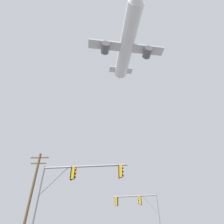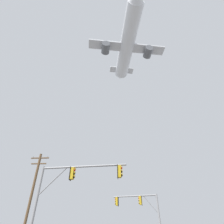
{
  "view_description": "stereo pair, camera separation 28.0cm",
  "coord_description": "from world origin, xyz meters",
  "px_view_note": "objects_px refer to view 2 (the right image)",
  "views": [
    {
      "loc": [
        0.71,
        -6.31,
        1.59
      ],
      "look_at": [
        -0.04,
        14.42,
        15.88
      ],
      "focal_mm": 29.22,
      "sensor_mm": 36.0,
      "label": 1
    },
    {
      "loc": [
        0.99,
        -6.3,
        1.59
      ],
      "look_at": [
        -0.04,
        14.42,
        15.88
      ],
      "focal_mm": 29.22,
      "sensor_mm": 36.0,
      "label": 2
    }
  ],
  "objects_px": {
    "signal_pole_near": "(69,185)",
    "signal_pole_far": "(142,208)",
    "utility_pole": "(31,196)",
    "airplane": "(127,44)"
  },
  "relations": [
    {
      "from": "signal_pole_near",
      "to": "signal_pole_far",
      "type": "bearing_deg",
      "value": 55.42
    },
    {
      "from": "utility_pole",
      "to": "airplane",
      "type": "xyz_separation_m",
      "value": [
        12.4,
        8.49,
        38.18
      ]
    },
    {
      "from": "signal_pole_far",
      "to": "utility_pole",
      "type": "bearing_deg",
      "value": -166.78
    },
    {
      "from": "utility_pole",
      "to": "airplane",
      "type": "relative_size",
      "value": 0.38
    },
    {
      "from": "utility_pole",
      "to": "signal_pole_far",
      "type": "bearing_deg",
      "value": 13.22
    },
    {
      "from": "signal_pole_near",
      "to": "signal_pole_far",
      "type": "xyz_separation_m",
      "value": [
        6.36,
        9.23,
        -0.52
      ]
    },
    {
      "from": "signal_pole_near",
      "to": "signal_pole_far",
      "type": "height_order",
      "value": "signal_pole_near"
    },
    {
      "from": "signal_pole_near",
      "to": "airplane",
      "type": "distance_m",
      "value": 41.89
    },
    {
      "from": "signal_pole_near",
      "to": "signal_pole_far",
      "type": "relative_size",
      "value": 1.2
    },
    {
      "from": "signal_pole_far",
      "to": "airplane",
      "type": "relative_size",
      "value": 0.22
    }
  ]
}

